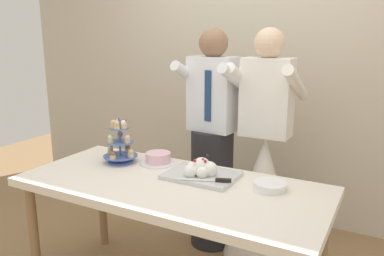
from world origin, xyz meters
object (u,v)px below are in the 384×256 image
object	(u,v)px
round_cake	(158,159)
person_groom	(212,152)
dessert_table	(171,194)
plate_stack	(270,186)
cupcake_stand	(120,144)
main_cake_tray	(202,171)
person_bride	(263,181)

from	to	relation	value
round_cake	person_groom	world-z (taller)	person_groom
dessert_table	plate_stack	size ratio (longest dim) A/B	9.56
dessert_table	person_groom	bearing A→B (deg)	96.31
plate_stack	person_groom	xyz separation A→B (m)	(-0.62, 0.57, -0.05)
dessert_table	person_groom	size ratio (longest dim) A/B	1.08
dessert_table	round_cake	xyz separation A→B (m)	(-0.25, 0.26, 0.11)
dessert_table	plate_stack	world-z (taller)	plate_stack
dessert_table	cupcake_stand	xyz separation A→B (m)	(-0.49, 0.16, 0.20)
cupcake_stand	round_cake	bearing A→B (deg)	22.42
plate_stack	person_groom	bearing A→B (deg)	137.43
dessert_table	round_cake	world-z (taller)	round_cake
plate_stack	person_groom	world-z (taller)	person_groom
main_cake_tray	round_cake	distance (m)	0.39
main_cake_tray	cupcake_stand	bearing A→B (deg)	179.79
plate_stack	round_cake	distance (m)	0.80
cupcake_stand	plate_stack	distance (m)	1.03
round_cake	person_groom	distance (m)	0.51
main_cake_tray	person_bride	distance (m)	0.68
plate_stack	person_bride	bearing A→B (deg)	110.38
dessert_table	cupcake_stand	bearing A→B (deg)	162.08
plate_stack	round_cake	size ratio (longest dim) A/B	0.78
round_cake	person_bride	world-z (taller)	person_bride
plate_stack	person_groom	size ratio (longest dim) A/B	0.11
person_groom	person_bride	bearing A→B (deg)	4.20
person_groom	person_bride	world-z (taller)	same
plate_stack	round_cake	world-z (taller)	round_cake
person_bride	dessert_table	bearing A→B (deg)	-112.43
cupcake_stand	main_cake_tray	world-z (taller)	cupcake_stand
cupcake_stand	round_cake	world-z (taller)	cupcake_stand
round_cake	plate_stack	bearing A→B (deg)	-6.46
dessert_table	main_cake_tray	size ratio (longest dim) A/B	4.21
plate_stack	main_cake_tray	bearing A→B (deg)	-178.55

